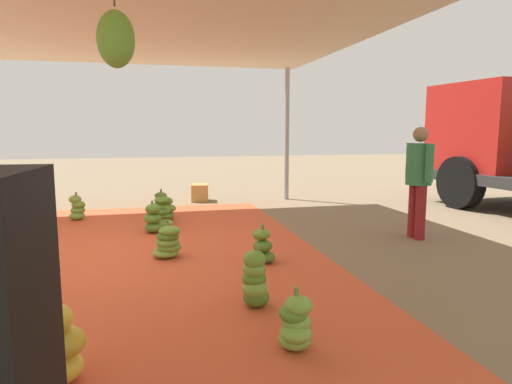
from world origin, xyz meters
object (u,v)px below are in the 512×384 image
(banana_bunch_4, at_px, (57,346))
(banana_bunch_10, at_px, (162,213))
(banana_bunch_11, at_px, (168,243))
(worker_0, at_px, (419,174))
(banana_bunch_13, at_px, (77,208))
(crate_0, at_px, (200,193))
(banana_bunch_12, at_px, (153,219))
(banana_bunch_1, at_px, (255,280))
(banana_bunch_7, at_px, (165,209))
(banana_bunch_2, at_px, (161,203))
(banana_bunch_8, at_px, (263,247))
(banana_bunch_3, at_px, (296,324))

(banana_bunch_4, relative_size, banana_bunch_10, 0.96)
(banana_bunch_11, relative_size, worker_0, 0.29)
(banana_bunch_13, height_order, crate_0, banana_bunch_13)
(banana_bunch_12, distance_m, banana_bunch_13, 1.76)
(banana_bunch_4, distance_m, banana_bunch_13, 5.18)
(banana_bunch_1, xyz_separation_m, banana_bunch_7, (-3.98, -0.59, -0.06))
(banana_bunch_2, xyz_separation_m, banana_bunch_10, (1.24, -0.02, 0.04))
(banana_bunch_13, relative_size, crate_0, 1.06)
(banana_bunch_1, xyz_separation_m, banana_bunch_10, (-3.40, -0.65, -0.02))
(banana_bunch_2, distance_m, worker_0, 4.43)
(banana_bunch_4, xyz_separation_m, banana_bunch_7, (-4.81, 0.81, -0.05))
(banana_bunch_1, bearing_deg, banana_bunch_8, 162.41)
(banana_bunch_3, xyz_separation_m, banana_bunch_4, (0.05, -1.49, 0.04))
(banana_bunch_1, xyz_separation_m, banana_bunch_12, (-3.04, -0.79, -0.04))
(banana_bunch_4, xyz_separation_m, banana_bunch_12, (-3.87, 0.60, -0.03))
(banana_bunch_4, distance_m, banana_bunch_10, 4.29)
(banana_bunch_4, bearing_deg, banana_bunch_13, -173.13)
(worker_0, bearing_deg, banana_bunch_10, -113.83)
(banana_bunch_4, xyz_separation_m, crate_0, (-6.72, 1.60, -0.05))
(banana_bunch_3, xyz_separation_m, banana_bunch_7, (-4.76, -0.68, -0.01))
(banana_bunch_1, height_order, banana_bunch_8, banana_bunch_1)
(banana_bunch_7, xyz_separation_m, worker_0, (2.09, 3.35, 0.71))
(banana_bunch_2, xyz_separation_m, banana_bunch_7, (0.66, 0.05, 0.00))
(banana_bunch_3, bearing_deg, banana_bunch_1, -173.00)
(banana_bunch_2, bearing_deg, banana_bunch_3, 7.67)
(banana_bunch_1, xyz_separation_m, banana_bunch_3, (0.78, 0.10, -0.05))
(crate_0, bearing_deg, banana_bunch_11, -11.46)
(banana_bunch_10, distance_m, banana_bunch_13, 1.64)
(banana_bunch_7, bearing_deg, crate_0, 157.42)
(banana_bunch_3, bearing_deg, banana_bunch_11, -163.24)
(banana_bunch_3, relative_size, banana_bunch_10, 0.82)
(banana_bunch_11, relative_size, banana_bunch_13, 0.95)
(banana_bunch_2, xyz_separation_m, banana_bunch_12, (1.60, -0.16, 0.02))
(banana_bunch_2, distance_m, crate_0, 1.51)
(banana_bunch_3, height_order, banana_bunch_7, banana_bunch_3)
(banana_bunch_1, bearing_deg, crate_0, 177.98)
(banana_bunch_7, xyz_separation_m, banana_bunch_11, (2.30, -0.06, 0.00))
(banana_bunch_1, xyz_separation_m, banana_bunch_8, (-1.23, 0.39, -0.06))
(banana_bunch_11, xyz_separation_m, banana_bunch_13, (-2.63, -1.37, 0.02))
(banana_bunch_1, xyz_separation_m, banana_bunch_11, (-1.68, -0.65, -0.06))
(banana_bunch_11, height_order, worker_0, worker_0)
(banana_bunch_3, height_order, crate_0, banana_bunch_3)
(banana_bunch_8, relative_size, worker_0, 0.28)
(banana_bunch_7, relative_size, banana_bunch_10, 0.86)
(banana_bunch_7, bearing_deg, banana_bunch_10, -6.31)
(banana_bunch_1, bearing_deg, worker_0, 124.27)
(banana_bunch_8, distance_m, banana_bunch_12, 2.16)
(banana_bunch_7, distance_m, banana_bunch_13, 1.47)
(banana_bunch_1, bearing_deg, banana_bunch_11, -158.98)
(banana_bunch_1, bearing_deg, banana_bunch_7, -171.61)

